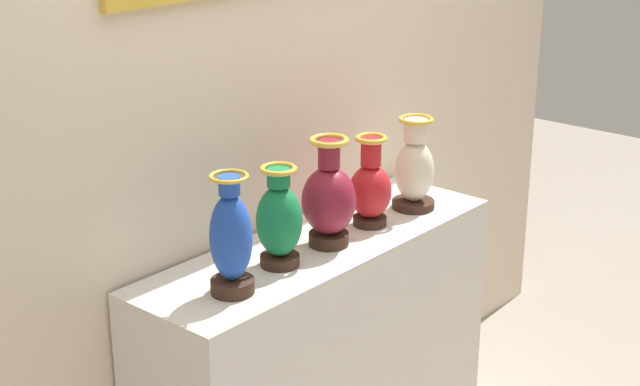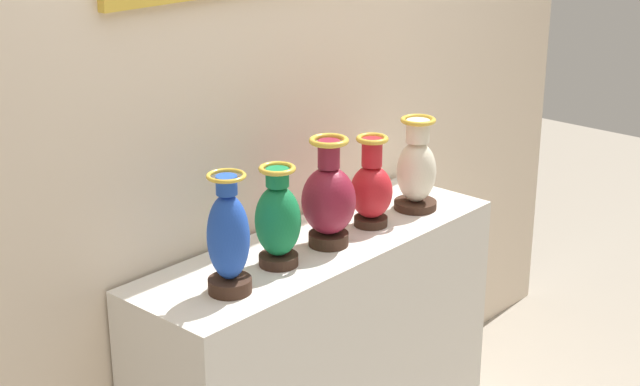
# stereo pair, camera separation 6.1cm
# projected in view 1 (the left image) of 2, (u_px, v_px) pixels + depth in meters

# --- Properties ---
(display_shelf) EXTENTS (1.38, 0.42, 0.91)m
(display_shelf) POSITION_uv_depth(u_px,v_px,m) (320.00, 365.00, 3.32)
(display_shelf) COLOR silver
(display_shelf) RESTS_ON ground_plane
(back_wall) EXTENTS (3.60, 0.14, 3.03)m
(back_wall) POSITION_uv_depth(u_px,v_px,m) (257.00, 42.00, 3.12)
(back_wall) COLOR beige
(back_wall) RESTS_ON ground_plane
(vase_sapphire) EXTENTS (0.13, 0.13, 0.36)m
(vase_sapphire) POSITION_uv_depth(u_px,v_px,m) (231.00, 241.00, 2.75)
(vase_sapphire) COLOR #382319
(vase_sapphire) RESTS_ON display_shelf
(vase_emerald) EXTENTS (0.14, 0.14, 0.32)m
(vase_emerald) POSITION_uv_depth(u_px,v_px,m) (279.00, 221.00, 2.94)
(vase_emerald) COLOR #382319
(vase_emerald) RESTS_ON display_shelf
(vase_burgundy) EXTENTS (0.17, 0.17, 0.36)m
(vase_burgundy) POSITION_uv_depth(u_px,v_px,m) (329.00, 199.00, 3.09)
(vase_burgundy) COLOR #382319
(vase_burgundy) RESTS_ON display_shelf
(vase_crimson) EXTENTS (0.14, 0.14, 0.31)m
(vase_crimson) POSITION_uv_depth(u_px,v_px,m) (370.00, 188.00, 3.26)
(vase_crimson) COLOR #382319
(vase_crimson) RESTS_ON display_shelf
(vase_ivory) EXTENTS (0.15, 0.15, 0.33)m
(vase_ivory) POSITION_uv_depth(u_px,v_px,m) (414.00, 169.00, 3.41)
(vase_ivory) COLOR #382319
(vase_ivory) RESTS_ON display_shelf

